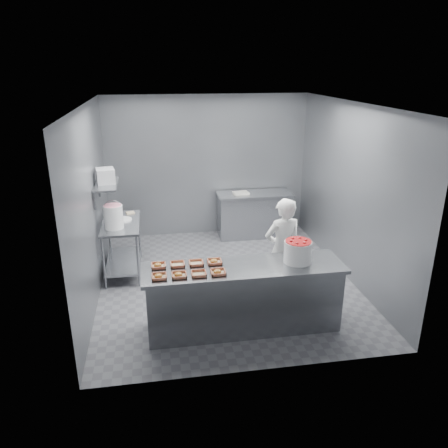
% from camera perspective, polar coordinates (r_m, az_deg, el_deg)
% --- Properties ---
extents(floor, '(4.50, 4.50, 0.00)m').
position_cam_1_polar(floor, '(7.19, 0.28, -7.40)').
color(floor, '#4C4C51').
rests_on(floor, ground).
extents(ceiling, '(4.50, 4.50, 0.00)m').
position_cam_1_polar(ceiling, '(6.40, 0.32, 15.43)').
color(ceiling, white).
rests_on(ceiling, wall_back).
extents(wall_back, '(4.00, 0.04, 2.80)m').
position_cam_1_polar(wall_back, '(8.82, -2.18, 7.52)').
color(wall_back, slate).
rests_on(wall_back, ground).
extents(wall_left, '(0.04, 4.50, 2.80)m').
position_cam_1_polar(wall_left, '(6.64, -16.99, 2.38)').
color(wall_left, slate).
rests_on(wall_left, ground).
extents(wall_right, '(0.04, 4.50, 2.80)m').
position_cam_1_polar(wall_right, '(7.26, 16.10, 3.95)').
color(wall_right, slate).
rests_on(wall_right, ground).
extents(service_counter, '(2.60, 0.70, 0.90)m').
position_cam_1_polar(service_counter, '(5.81, 2.55, -9.51)').
color(service_counter, slate).
rests_on(service_counter, ground).
extents(prep_table, '(0.60, 1.20, 0.90)m').
position_cam_1_polar(prep_table, '(7.43, -13.16, -1.99)').
color(prep_table, slate).
rests_on(prep_table, ground).
extents(back_counter, '(1.50, 0.60, 0.90)m').
position_cam_1_polar(back_counter, '(8.90, 3.95, 1.27)').
color(back_counter, slate).
rests_on(back_counter, ground).
extents(wall_shelf, '(0.35, 0.90, 0.03)m').
position_cam_1_polar(wall_shelf, '(7.15, -15.13, 5.06)').
color(wall_shelf, slate).
rests_on(wall_shelf, wall_left).
extents(tray_0, '(0.19, 0.18, 0.06)m').
position_cam_1_polar(tray_0, '(5.35, -8.49, -6.79)').
color(tray_0, tan).
rests_on(tray_0, service_counter).
extents(tray_1, '(0.19, 0.18, 0.06)m').
position_cam_1_polar(tray_1, '(5.36, -5.91, -6.63)').
color(tray_1, tan).
rests_on(tray_1, service_counter).
extents(tray_2, '(0.19, 0.18, 0.04)m').
position_cam_1_polar(tray_2, '(5.38, -3.31, -6.50)').
color(tray_2, tan).
rests_on(tray_2, service_counter).
extents(tray_3, '(0.19, 0.18, 0.06)m').
position_cam_1_polar(tray_3, '(5.40, -0.79, -6.29)').
color(tray_3, tan).
rests_on(tray_3, service_counter).
extents(tray_4, '(0.19, 0.18, 0.06)m').
position_cam_1_polar(tray_4, '(5.63, -8.57, -5.38)').
color(tray_4, tan).
rests_on(tray_4, service_counter).
extents(tray_5, '(0.19, 0.18, 0.04)m').
position_cam_1_polar(tray_5, '(5.64, -6.09, -5.26)').
color(tray_5, tan).
rests_on(tray_5, service_counter).
extents(tray_6, '(0.19, 0.18, 0.04)m').
position_cam_1_polar(tray_6, '(5.65, -3.65, -5.11)').
color(tray_6, tan).
rests_on(tray_6, service_counter).
extents(tray_7, '(0.19, 0.18, 0.06)m').
position_cam_1_polar(tray_7, '(5.68, -1.26, -4.93)').
color(tray_7, tan).
rests_on(tray_7, service_counter).
extents(worker, '(0.63, 0.47, 1.56)m').
position_cam_1_polar(worker, '(6.44, 7.64, -3.34)').
color(worker, white).
rests_on(worker, ground).
extents(strawberry_tub, '(0.36, 0.36, 0.30)m').
position_cam_1_polar(strawberry_tub, '(5.73, 9.62, -3.47)').
color(strawberry_tub, white).
rests_on(strawberry_tub, service_counter).
extents(glaze_bucket, '(0.31, 0.29, 0.45)m').
position_cam_1_polar(glaze_bucket, '(7.02, -14.24, 1.00)').
color(glaze_bucket, white).
rests_on(glaze_bucket, prep_table).
extents(bucket_lid, '(0.31, 0.31, 0.02)m').
position_cam_1_polar(bucket_lid, '(7.40, -13.10, 0.56)').
color(bucket_lid, white).
rests_on(bucket_lid, prep_table).
extents(rag, '(0.16, 0.15, 0.02)m').
position_cam_1_polar(rag, '(7.73, -12.14, 1.46)').
color(rag, '#CCB28C').
rests_on(rag, prep_table).
extents(appliance, '(0.32, 0.35, 0.23)m').
position_cam_1_polar(appliance, '(7.13, -15.22, 6.09)').
color(appliance, gray).
rests_on(appliance, wall_shelf).
extents(paper_stack, '(0.32, 0.25, 0.04)m').
position_cam_1_polar(paper_stack, '(8.70, 2.22, 4.07)').
color(paper_stack, silver).
rests_on(paper_stack, back_counter).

